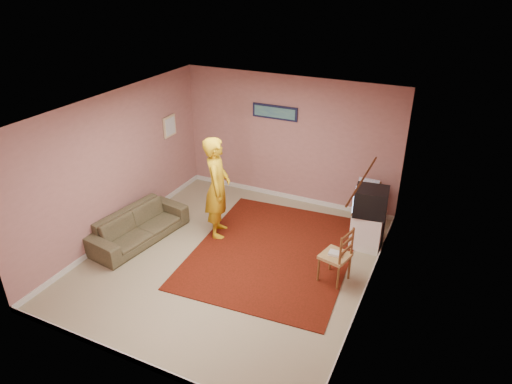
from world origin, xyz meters
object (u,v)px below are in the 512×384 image
at_px(tv_cabinet, 367,230).
at_px(chair_a, 366,199).
at_px(crt_tv, 371,201).
at_px(chair_b, 336,249).
at_px(person, 217,188).
at_px(sofa, 139,226).

xyz_separation_m(tv_cabinet, chair_a, (-0.22, 0.73, 0.21)).
relative_size(crt_tv, chair_b, 1.18).
height_order(chair_b, person, person).
relative_size(tv_cabinet, chair_a, 1.36).
relative_size(tv_cabinet, crt_tv, 1.09).
relative_size(chair_a, person, 0.26).
bearing_deg(chair_a, sofa, -134.11).
relative_size(crt_tv, sofa, 0.32).
distance_m(chair_a, chair_b, 1.90).
height_order(chair_a, chair_b, chair_b).
xyz_separation_m(tv_cabinet, sofa, (-3.75, -1.52, -0.05)).
bearing_deg(tv_cabinet, chair_b, -101.60).
bearing_deg(chair_b, person, -87.49).
bearing_deg(chair_a, chair_b, -77.27).
height_order(chair_a, sofa, chair_a).
height_order(tv_cabinet, sofa, tv_cabinet).
bearing_deg(sofa, chair_b, -76.02).
bearing_deg(chair_b, tv_cabinet, -178.10).
bearing_deg(sofa, tv_cabinet, -59.59).
bearing_deg(tv_cabinet, person, -164.19).
relative_size(chair_b, sofa, 0.27).
relative_size(tv_cabinet, chair_b, 1.29).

